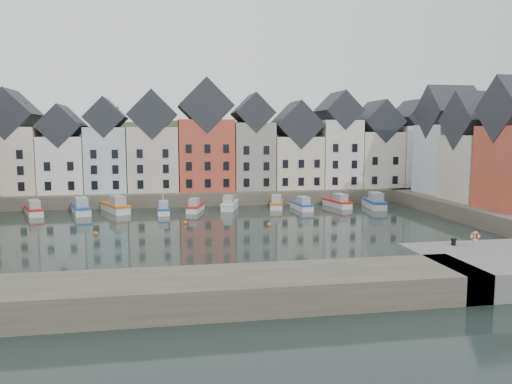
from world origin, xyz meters
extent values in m
plane|color=black|center=(0.00, 0.00, 0.00)|extent=(260.00, 260.00, 0.00)
cube|color=#4D483B|center=(0.00, 30.00, 1.00)|extent=(90.00, 16.00, 2.00)
cube|color=#4D483B|center=(37.00, 3.00, 1.00)|extent=(14.00, 54.00, 2.00)
cube|color=#4D483B|center=(-10.00, -22.00, 1.00)|extent=(50.00, 6.00, 2.00)
ellipsoid|color=#212E17|center=(0.00, 56.00, -18.00)|extent=(153.60, 70.40, 64.00)
sphere|color=black|center=(-13.94, 50.93, 8.70)|extent=(5.77, 5.77, 5.77)
sphere|color=black|center=(24.86, 60.75, 8.12)|extent=(5.27, 5.27, 5.27)
sphere|color=black|center=(31.82, 54.20, 7.88)|extent=(5.07, 5.07, 5.07)
sphere|color=black|center=(14.28, 55.19, 7.82)|extent=(5.01, 5.01, 5.01)
sphere|color=black|center=(-37.67, 56.61, 6.57)|extent=(3.94, 3.94, 3.94)
sphere|color=black|center=(28.33, 60.25, 8.05)|extent=(5.21, 5.21, 5.21)
sphere|color=black|center=(1.99, 58.64, 8.32)|extent=(5.45, 5.45, 5.45)
sphere|color=black|center=(37.80, 48.31, 7.21)|extent=(4.49, 4.49, 4.49)
cube|color=#EDDEC6|center=(-29.17, 28.00, 7.04)|extent=(7.67, 8.00, 10.07)
cube|color=black|center=(-29.17, 28.00, 13.97)|extent=(7.67, 8.16, 7.67)
cube|color=white|center=(-21.90, 28.00, 6.30)|extent=(6.56, 8.00, 8.61)
cube|color=black|center=(-21.90, 28.00, 12.23)|extent=(6.56, 8.16, 6.56)
cube|color=silver|center=(-15.37, 28.00, 7.01)|extent=(6.20, 8.00, 10.02)
cube|color=black|center=(-15.37, 28.00, 13.55)|extent=(6.20, 8.16, 6.20)
cube|color=beige|center=(-8.27, 28.00, 7.04)|extent=(7.70, 8.00, 10.08)
cube|color=black|center=(-8.27, 28.00, 13.98)|extent=(7.70, 8.16, 7.70)
cube|color=#C14D37|center=(0.07, 28.00, 7.64)|extent=(8.69, 8.00, 11.28)
cube|color=black|center=(0.07, 28.00, 15.43)|extent=(8.69, 8.16, 8.69)
cube|color=gray|center=(7.78, 28.00, 7.39)|extent=(6.43, 8.00, 10.78)
cube|color=black|center=(7.78, 28.00, 14.37)|extent=(6.43, 8.16, 6.43)
cube|color=beige|center=(15.08, 28.00, 6.28)|extent=(7.88, 8.00, 8.56)
cube|color=black|center=(15.08, 28.00, 12.51)|extent=(7.88, 8.16, 7.88)
cube|color=white|center=(22.42, 28.00, 7.64)|extent=(6.50, 8.00, 11.27)
cube|color=black|center=(22.42, 28.00, 14.88)|extent=(6.50, 8.16, 6.50)
cube|color=#EDDEC6|center=(29.43, 28.00, 6.66)|extent=(7.23, 8.00, 9.32)
cube|color=black|center=(29.43, 28.00, 13.11)|extent=(7.23, 8.16, 7.23)
cube|color=white|center=(36.28, 28.00, 7.16)|extent=(6.18, 8.00, 10.32)
cube|color=black|center=(36.28, 28.00, 13.85)|extent=(6.18, 8.16, 6.18)
cube|color=silver|center=(36.00, 16.26, 7.19)|extent=(7.47, 8.00, 10.38)
cube|color=black|center=(36.00, 16.26, 14.36)|extent=(7.62, 8.00, 8.00)
cube|color=beige|center=(36.00, 8.26, 6.44)|extent=(8.14, 8.00, 8.89)
cube|color=black|center=(36.00, 8.26, 12.87)|extent=(8.30, 8.00, 8.00)
sphere|color=#CC6618|center=(-4.00, 8.00, 0.15)|extent=(0.50, 0.50, 0.50)
sphere|color=#CC6618|center=(6.00, 5.00, 0.15)|extent=(0.50, 0.50, 0.50)
sphere|color=#CC6618|center=(-14.00, 3.00, 0.15)|extent=(0.50, 0.50, 0.50)
cube|color=silver|center=(-24.38, 18.69, 0.35)|extent=(3.79, 6.26, 1.10)
cube|color=red|center=(-24.38, 18.69, 0.95)|extent=(3.92, 6.41, 0.25)
cube|color=#999DA0|center=(-24.06, 17.84, 1.55)|extent=(2.15, 2.74, 1.20)
cube|color=silver|center=(-18.10, 18.53, 0.39)|extent=(3.64, 6.92, 1.22)
cube|color=#204995|center=(-18.10, 18.53, 1.05)|extent=(3.79, 7.08, 0.28)
cube|color=#999DA0|center=(-17.84, 17.57, 1.71)|extent=(2.18, 2.96, 1.33)
cube|color=silver|center=(-13.54, 19.15, 0.40)|extent=(4.73, 7.09, 1.26)
cube|color=#CC6618|center=(-13.54, 19.15, 1.09)|extent=(4.89, 7.27, 0.29)
cube|color=#999DA0|center=(-13.11, 18.22, 1.77)|extent=(2.60, 3.16, 1.37)
cube|color=silver|center=(-6.78, 16.67, 0.31)|extent=(1.79, 5.32, 0.96)
cube|color=#204995|center=(-6.78, 16.67, 0.83)|extent=(1.88, 5.43, 0.22)
cube|color=#999DA0|center=(-6.75, 15.88, 1.36)|extent=(1.31, 2.15, 1.05)
cylinder|color=silver|center=(-6.80, 17.19, 5.26)|extent=(0.12, 0.12, 9.64)
cube|color=silver|center=(-2.21, 17.95, 0.32)|extent=(2.96, 5.65, 0.99)
cube|color=red|center=(-2.21, 17.95, 0.86)|extent=(3.07, 5.78, 0.23)
cube|color=#999DA0|center=(-2.42, 17.17, 1.40)|extent=(1.78, 2.42, 1.08)
cube|color=silver|center=(2.92, 19.23, 0.34)|extent=(3.29, 6.15, 1.08)
cube|color=silver|center=(2.92, 19.23, 0.93)|extent=(3.42, 6.29, 0.25)
cube|color=#999DA0|center=(2.68, 18.38, 1.52)|extent=(1.96, 2.64, 1.18)
cube|color=silver|center=(10.00, 19.06, 0.33)|extent=(3.07, 5.99, 1.05)
cube|color=#CC6618|center=(10.00, 19.06, 0.91)|extent=(3.20, 6.12, 0.24)
cube|color=#999DA0|center=(9.79, 18.22, 1.48)|extent=(1.86, 2.55, 1.15)
cube|color=silver|center=(13.23, 16.85, 0.32)|extent=(2.18, 5.69, 1.02)
cube|color=#204995|center=(13.23, 16.85, 0.88)|extent=(2.28, 5.81, 0.23)
cube|color=#999DA0|center=(13.31, 16.02, 1.44)|extent=(1.50, 2.34, 1.11)
cube|color=silver|center=(19.27, 18.45, 0.34)|extent=(2.93, 6.10, 1.07)
cube|color=red|center=(19.27, 18.45, 0.93)|extent=(3.05, 6.23, 0.24)
cube|color=#999DA0|center=(19.45, 17.58, 1.51)|extent=(1.82, 2.58, 1.17)
cube|color=silver|center=(24.45, 16.62, 0.40)|extent=(2.97, 7.05, 1.25)
cube|color=#204995|center=(24.45, 16.62, 1.08)|extent=(3.10, 7.20, 0.28)
cube|color=#999DA0|center=(24.31, 15.61, 1.77)|extent=(1.95, 2.93, 1.37)
cylinder|color=black|center=(17.19, -16.50, 2.25)|extent=(0.36, 0.36, 0.50)
cylinder|color=black|center=(17.19, -16.50, 2.52)|extent=(0.48, 0.48, 0.08)
cube|color=gray|center=(18.53, -17.31, 2.55)|extent=(0.10, 0.10, 1.10)
torus|color=#D75219|center=(18.53, -17.36, 2.90)|extent=(0.80, 0.14, 0.80)
camera|label=1|loc=(-5.89, -53.48, 11.29)|focal=35.00mm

